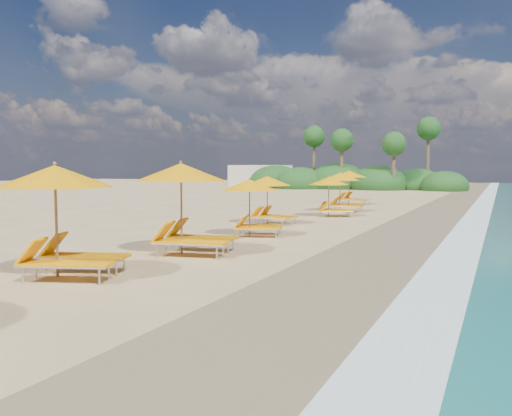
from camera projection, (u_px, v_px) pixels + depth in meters
name	position (u px, v px, depth m)	size (l,w,h in m)	color
ground	(256.00, 248.00, 15.54)	(160.00, 160.00, 0.00)	tan
wet_sand	(392.00, 258.00, 13.84)	(4.00, 160.00, 0.01)	#836E4E
surf_foam	(505.00, 265.00, 12.69)	(4.00, 160.00, 0.01)	white
station_3	(65.00, 213.00, 11.31)	(3.23, 3.17, 2.51)	olive
station_4	(188.00, 202.00, 14.44)	(3.13, 3.00, 2.59)	olive
station_5	(254.00, 203.00, 18.31)	(2.56, 2.48, 2.05)	olive
station_6	(271.00, 197.00, 22.20)	(2.36, 2.21, 2.10)	olive
station_7	(332.00, 194.00, 25.72)	(2.65, 2.64, 2.01)	olive
station_8	(343.00, 189.00, 28.73)	(2.48, 2.32, 2.20)	olive
station_9	(352.00, 185.00, 34.20)	(2.81, 2.70, 2.29)	olive
treeline	(346.00, 180.00, 60.74)	(25.80, 8.80, 9.74)	#163D14
beach_building	(260.00, 176.00, 68.08)	(7.00, 5.00, 2.80)	beige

